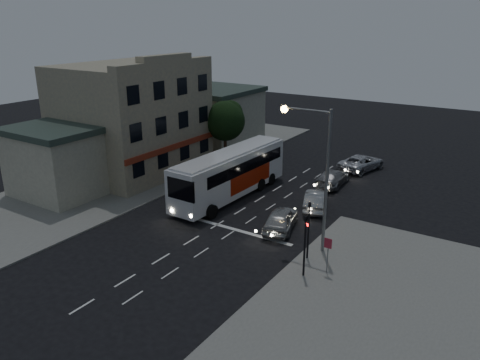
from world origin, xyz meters
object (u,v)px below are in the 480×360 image
Objects in this scene: car_sedan_a at (315,200)px; car_suv at (281,219)px; car_sedan_c at (361,163)px; tour_bus at (230,173)px; car_sedan_b at (333,178)px; regulatory_sign at (328,250)px; street_tree at (225,119)px; streetlight at (317,164)px; traffic_signal_side at (305,239)px; traffic_signal_main at (309,224)px.

car_suv is at bearing 64.68° from car_sedan_a.
car_suv is at bearing 103.03° from car_sedan_c.
car_suv is (6.48, -3.35, -1.31)m from tour_bus.
car_suv is at bearing 88.88° from car_sedan_b.
car_sedan_c reaches higher than car_sedan_b.
car_sedan_c is 20.92m from regulatory_sign.
car_sedan_b is 0.79× the size of street_tree.
streetlight is 1.45× the size of street_tree.
regulatory_sign is at bearing 117.36° from car_sedan_c.
street_tree is (-16.51, 16.22, 2.08)m from traffic_signal_side.
tour_bus is 2.59× the size of car_sedan_b.
streetlight reaches higher than car_sedan_b.
street_tree is at bearing 135.50° from traffic_signal_side.
regulatory_sign is (5.13, -4.04, 0.81)m from car_suv.
traffic_signal_main is (3.88, -13.59, 1.71)m from car_sedan_b.
car_sedan_c is 18.79m from streetlight.
tour_bus is 5.79× the size of regulatory_sign.
tour_bus is 7.26m from car_sedan_a.
street_tree reaches higher than regulatory_sign.
car_suv is 6.69m from traffic_signal_side.
traffic_signal_main reaches higher than tour_bus.
traffic_signal_side reaches higher than car_sedan_c.
traffic_signal_main is 1.00× the size of traffic_signal_side.
streetlight is at bearing 105.70° from traffic_signal_side.
car_sedan_c is at bearing -105.46° from car_suv.
streetlight reaches higher than street_tree.
streetlight reaches higher than traffic_signal_main.
streetlight reaches higher than car_sedan_c.
traffic_signal_main reaches higher than car_sedan_c.
traffic_signal_side is (4.58, -15.57, 1.71)m from car_sedan_b.
street_tree reaches higher than tour_bus.
streetlight is at bearing 103.00° from car_sedan_b.
traffic_signal_side is at bearing 91.22° from car_sedan_a.
car_suv reaches higher than car_sedan_c.
traffic_signal_main reaches higher than car_sedan_a.
tour_bus is at bearing 141.81° from traffic_signal_side.
car_sedan_b is 12.53m from street_tree.
tour_bus is 13.77m from regulatory_sign.
car_suv is at bearing 141.78° from regulatory_sign.
car_sedan_c is (0.66, 5.71, 0.04)m from car_sedan_b.
regulatory_sign is (4.62, -8.76, 0.87)m from car_sedan_a.
street_tree is (-15.81, 14.25, 2.08)m from traffic_signal_main.
traffic_signal_main reaches higher than car_suv.
tour_bus is at bearing 76.39° from car_sedan_c.
traffic_signal_main is (3.43, -3.02, 1.63)m from car_suv.
car_sedan_a is 1.08× the size of traffic_signal_side.
tour_bus is at bearing 152.87° from streetlight.
regulatory_sign is 0.35× the size of street_tree.
car_sedan_a is 5.92m from car_sedan_b.
traffic_signal_side is 0.66× the size of street_tree.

